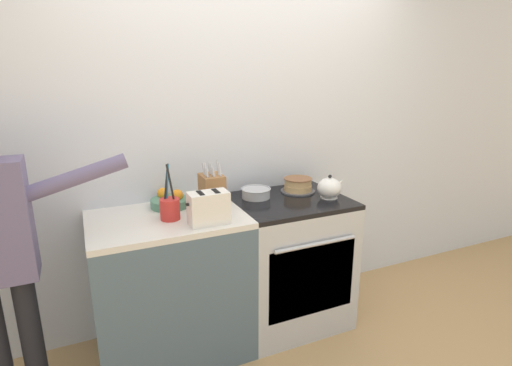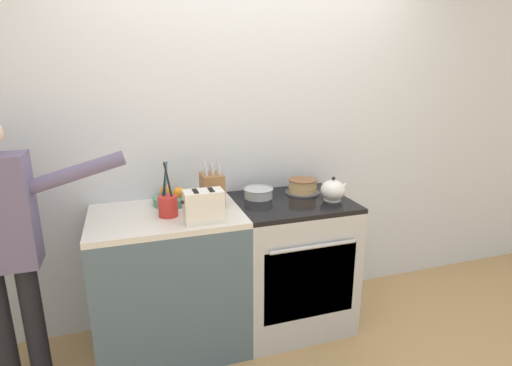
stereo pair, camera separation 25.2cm
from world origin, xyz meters
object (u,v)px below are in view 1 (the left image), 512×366
object	(u,v)px
mixing_bowl	(256,193)
utensil_crock	(170,208)
tea_kettle	(330,188)
toaster	(209,208)
stove_range	(289,261)
knife_block	(212,191)
layer_cake	(298,185)
fruit_bowl	(170,201)

from	to	relation	value
mixing_bowl	utensil_crock	xyz separation A→B (m)	(-0.62, -0.17, 0.04)
tea_kettle	toaster	distance (m)	0.90
stove_range	knife_block	xyz separation A→B (m)	(-0.53, 0.05, 0.57)
layer_cake	tea_kettle	distance (m)	0.25
utensil_crock	fruit_bowl	bearing A→B (deg)	78.02
toaster	tea_kettle	bearing A→B (deg)	7.51
tea_kettle	utensil_crock	size ratio (longest dim) A/B	0.59
mixing_bowl	tea_kettle	bearing A→B (deg)	-24.20
mixing_bowl	knife_block	size ratio (longest dim) A/B	0.66
knife_block	fruit_bowl	size ratio (longest dim) A/B	1.29
stove_range	layer_cake	bearing A→B (deg)	43.87
knife_block	fruit_bowl	world-z (taller)	knife_block
utensil_crock	tea_kettle	bearing A→B (deg)	-2.08
layer_cake	stove_range	bearing A→B (deg)	-136.13
tea_kettle	knife_block	xyz separation A→B (m)	(-0.79, 0.13, 0.04)
toaster	fruit_bowl	bearing A→B (deg)	109.79
layer_cake	toaster	size ratio (longest dim) A/B	1.02
fruit_bowl	mixing_bowl	bearing A→B (deg)	-5.94
stove_range	utensil_crock	bearing A→B (deg)	-176.77
layer_cake	mixing_bowl	bearing A→B (deg)	-179.03
mixing_bowl	fruit_bowl	distance (m)	0.58
stove_range	fruit_bowl	distance (m)	0.94
mixing_bowl	fruit_bowl	bearing A→B (deg)	174.06
layer_cake	utensil_crock	size ratio (longest dim) A/B	0.72
tea_kettle	fruit_bowl	world-z (taller)	tea_kettle
knife_block	toaster	bearing A→B (deg)	-112.35
utensil_crock	toaster	world-z (taller)	utensil_crock
stove_range	utensil_crock	world-z (taller)	utensil_crock
stove_range	knife_block	size ratio (longest dim) A/B	3.00
mixing_bowl	toaster	xyz separation A→B (m)	(-0.44, -0.32, 0.06)
stove_range	fruit_bowl	size ratio (longest dim) A/B	3.87
tea_kettle	mixing_bowl	xyz separation A→B (m)	(-0.46, 0.20, -0.03)
stove_range	toaster	world-z (taller)	toaster
stove_range	tea_kettle	bearing A→B (deg)	-18.56
knife_block	stove_range	bearing A→B (deg)	-5.18
fruit_bowl	knife_block	bearing A→B (deg)	-28.42
tea_kettle	fruit_bowl	bearing A→B (deg)	165.60
tea_kettle	fruit_bowl	distance (m)	1.06
stove_range	mixing_bowl	distance (m)	0.55
tea_kettle	toaster	bearing A→B (deg)	-172.49
stove_range	knife_block	world-z (taller)	knife_block
tea_kettle	knife_block	size ratio (longest dim) A/B	0.65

